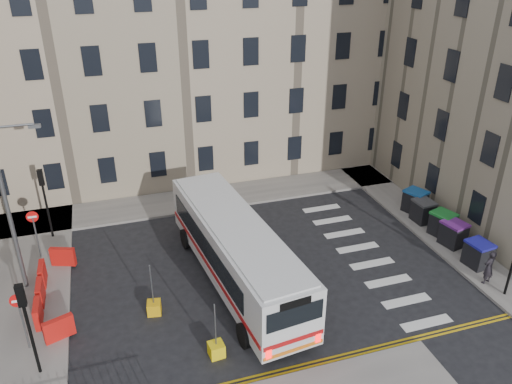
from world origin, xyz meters
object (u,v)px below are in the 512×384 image
bollard_chevron (216,350)px  bus (236,249)px  wheelie_bin_e (415,201)px  streetlamp (8,209)px  pedestrian (489,267)px  wheelie_bin_b (453,234)px  wheelie_bin_a (478,254)px  wheelie_bin_d (423,211)px  wheelie_bin_c (442,224)px  bollard_yellow (154,308)px

bollard_chevron → bus: bearing=65.3°
wheelie_bin_e → streetlamp: bearing=160.2°
pedestrian → wheelie_bin_e: bearing=-109.3°
wheelie_bin_b → pedestrian: bearing=-112.2°
wheelie_bin_b → bus: bearing=165.4°
wheelie_bin_b → bollard_chevron: (-14.23, -4.03, -0.54)m
wheelie_bin_a → wheelie_bin_d: wheelie_bin_a is taller
wheelie_bin_a → streetlamp: bearing=159.8°
streetlamp → wheelie_bin_e: 22.46m
wheelie_bin_b → wheelie_bin_e: bearing=74.8°
wheelie_bin_e → wheelie_bin_d: bearing=-123.6°
wheelie_bin_c → pedestrian: pedestrian is taller
pedestrian → bollard_chevron: size_ratio=2.98×
wheelie_bin_d → bollard_chevron: 15.74m
wheelie_bin_c → bollard_chevron: 15.23m
wheelie_bin_c → streetlamp: bearing=156.7°
wheelie_bin_d → bollard_chevron: size_ratio=2.22×
wheelie_bin_b → bollard_chevron: wheelie_bin_b is taller
wheelie_bin_c → bollard_yellow: wheelie_bin_c is taller
wheelie_bin_a → wheelie_bin_e: wheelie_bin_e is taller
wheelie_bin_d → wheelie_bin_e: (0.25, 1.20, 0.03)m
streetlamp → wheelie_bin_c: streetlamp is taller
wheelie_bin_a → bollard_chevron: bearing=-179.2°
wheelie_bin_d → pedestrian: 6.21m
wheelie_bin_b → wheelie_bin_a: bearing=-103.7°
streetlamp → wheelie_bin_c: bearing=-5.1°
wheelie_bin_c → bollard_chevron: size_ratio=2.53×
wheelie_bin_e → bollard_chevron: bearing=-173.2°
wheelie_bin_b → pedestrian: 3.49m
streetlamp → bollard_chevron: 11.23m
wheelie_bin_d → wheelie_bin_e: 1.23m
wheelie_bin_e → pedestrian: bearing=-118.4°
bus → bollard_chevron: 5.25m
wheelie_bin_d → wheelie_bin_e: bearing=75.0°
wheelie_bin_a → pedestrian: (-0.55, -1.38, 0.21)m
wheelie_bin_e → bus: bearing=173.4°
streetlamp → pedestrian: 22.55m
wheelie_bin_c → bollard_chevron: bearing=-178.5°
streetlamp → pedestrian: streetlamp is taller
bus → wheelie_bin_d: 12.35m
bus → pedestrian: bearing=-25.4°
streetlamp → bollard_yellow: 7.88m
wheelie_bin_c → wheelie_bin_d: bearing=76.5°
bollard_yellow → wheelie_bin_b: bearing=2.3°
streetlamp → bollard_yellow: (5.66, -3.71, -4.04)m
wheelie_bin_b → bollard_chevron: bearing=-176.3°
wheelie_bin_a → bollard_chevron: 14.32m
wheelie_bin_a → wheelie_bin_d: size_ratio=1.01×
bus → wheelie_bin_e: 12.85m
streetlamp → wheelie_bin_a: bearing=-13.1°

